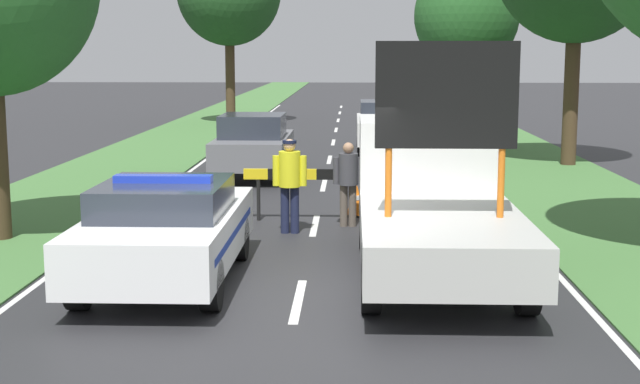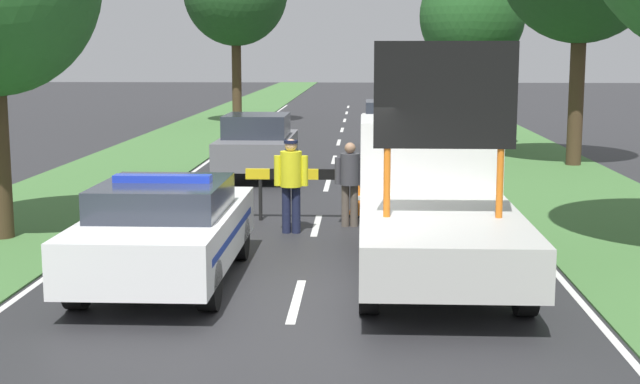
# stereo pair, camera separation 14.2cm
# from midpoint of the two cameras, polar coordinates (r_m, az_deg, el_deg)

# --- Properties ---
(ground_plane) EXTENTS (160.00, 160.00, 0.00)m
(ground_plane) POSITION_cam_midpoint_polar(r_m,az_deg,el_deg) (11.77, -1.72, -6.81)
(ground_plane) COLOR #28282B
(lane_markings) EXTENTS (7.46, 58.14, 0.01)m
(lane_markings) POSITION_cam_midpoint_polar(r_m,az_deg,el_deg) (24.24, 0.29, 1.43)
(lane_markings) COLOR silver
(lane_markings) RESTS_ON ground
(grass_verge_left) EXTENTS (3.80, 120.00, 0.03)m
(grass_verge_left) POSITION_cam_midpoint_polar(r_m,az_deg,el_deg) (32.11, -9.48, 3.20)
(grass_verge_left) COLOR #427038
(grass_verge_left) RESTS_ON ground
(grass_verge_right) EXTENTS (3.80, 120.00, 0.03)m
(grass_verge_right) POSITION_cam_midpoint_polar(r_m,az_deg,el_deg) (31.84, 11.01, 3.11)
(grass_verge_right) COLOR #427038
(grass_verge_right) RESTS_ON ground
(police_car) EXTENTS (1.92, 4.54, 1.53)m
(police_car) POSITION_cam_midpoint_polar(r_m,az_deg,el_deg) (12.60, -10.11, -2.37)
(police_car) COLOR white
(police_car) RESTS_ON ground
(work_truck) EXTENTS (2.15, 5.82, 3.34)m
(work_truck) POSITION_cam_midpoint_polar(r_m,az_deg,el_deg) (13.33, 6.92, -0.26)
(work_truck) COLOR white
(work_truck) RESTS_ON ground
(road_barrier) EXTENTS (2.77, 0.08, 1.00)m
(road_barrier) POSITION_cam_midpoint_polar(r_m,az_deg,el_deg) (16.88, -0.47, 0.89)
(road_barrier) COLOR black
(road_barrier) RESTS_ON ground
(police_officer) EXTENTS (0.60, 0.38, 1.68)m
(police_officer) POSITION_cam_midpoint_polar(r_m,az_deg,el_deg) (15.72, -2.21, 0.93)
(police_officer) COLOR #191E38
(police_officer) RESTS_ON ground
(pedestrian_civilian) EXTENTS (0.56, 0.36, 1.56)m
(pedestrian_civilian) POSITION_cam_midpoint_polar(r_m,az_deg,el_deg) (16.34, 1.57, 0.94)
(pedestrian_civilian) COLOR brown
(pedestrian_civilian) RESTS_ON ground
(traffic_cone_near_police) EXTENTS (0.38, 0.38, 0.53)m
(traffic_cone_near_police) POSITION_cam_midpoint_polar(r_m,az_deg,el_deg) (17.87, -5.73, -0.52)
(traffic_cone_near_police) COLOR black
(traffic_cone_near_police) RESTS_ON ground
(traffic_cone_centre_front) EXTENTS (0.46, 0.46, 0.64)m
(traffic_cone_centre_front) POSITION_cam_midpoint_polar(r_m,az_deg,el_deg) (17.51, 2.11, -0.49)
(traffic_cone_centre_front) COLOR black
(traffic_cone_centre_front) RESTS_ON ground
(queued_car_suv_grey) EXTENTS (1.79, 4.15, 1.61)m
(queued_car_suv_grey) POSITION_cam_midpoint_polar(r_m,az_deg,el_deg) (22.94, -4.46, 3.03)
(queued_car_suv_grey) COLOR slate
(queued_car_suv_grey) RESTS_ON ground
(queued_car_van_white) EXTENTS (1.80, 4.54, 1.62)m
(queued_car_van_white) POSITION_cam_midpoint_polar(r_m,az_deg,el_deg) (28.84, 4.05, 4.28)
(queued_car_van_white) COLOR silver
(queued_car_van_white) RESTS_ON ground
(roadside_tree_mid_left) EXTENTS (3.42, 3.42, 6.14)m
(roadside_tree_mid_left) POSITION_cam_midpoint_polar(r_m,az_deg,el_deg) (29.96, 9.23, 11.03)
(roadside_tree_mid_left) COLOR #42301E
(roadside_tree_mid_left) RESTS_ON ground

